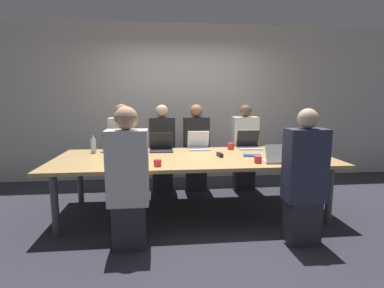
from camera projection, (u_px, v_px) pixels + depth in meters
ground_plane at (194, 211)px, 3.99m from camera, size 24.00×24.00×0.00m
curtain_wall at (183, 103)px, 5.50m from camera, size 12.00×0.06×2.80m
conference_table at (194, 160)px, 3.88m from camera, size 3.52×1.41×0.74m
laptop_near_right at (278, 157)px, 3.50m from camera, size 0.33×0.22×0.22m
person_near_right at (304, 179)px, 3.04m from camera, size 0.40×0.24×1.39m
cup_near_right at (258, 160)px, 3.49m from camera, size 0.09×0.09×0.08m
laptop_far_center at (199, 144)px, 4.43m from camera, size 0.32×0.27×0.27m
person_far_center at (196, 149)px, 4.83m from camera, size 0.40×0.24×1.39m
laptop_far_right at (249, 143)px, 4.49m from camera, size 0.34×0.27×0.28m
person_far_right at (244, 149)px, 4.88m from camera, size 0.40×0.24×1.38m
cup_far_right at (231, 146)px, 4.41m from camera, size 0.10×0.10×0.09m
laptop_far_midleft at (161, 146)px, 4.27m from camera, size 0.33×0.25×0.26m
person_far_midleft at (162, 150)px, 4.77m from camera, size 0.40×0.24×1.39m
laptop_near_left at (133, 161)px, 3.30m from camera, size 0.31×0.22×0.22m
person_near_left at (128, 181)px, 2.93m from camera, size 0.40×0.24×1.42m
cup_near_left at (158, 163)px, 3.32m from camera, size 0.08×0.08×0.08m
laptop_far_left at (114, 146)px, 4.28m from camera, size 0.33×0.26×0.26m
person_far_left at (123, 151)px, 4.65m from camera, size 0.40×0.24×1.40m
bottle_far_left at (93, 146)px, 4.11m from camera, size 0.07×0.07×0.24m
stapler at (220, 155)px, 3.86m from camera, size 0.06×0.15×0.05m
notebook at (252, 155)px, 3.90m from camera, size 0.25×0.17×0.02m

